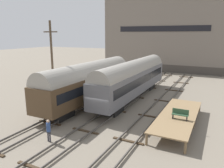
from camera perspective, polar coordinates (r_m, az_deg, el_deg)
The scene contains 11 objects.
ground_plane at distance 22.09m, azimuth -2.61°, elevation -9.34°, with size 200.00×200.00×0.00m, color slate.
track_left at distance 24.17m, azimuth -11.12°, elevation -7.22°, with size 2.60×60.00×0.26m.
track_middle at distance 22.04m, azimuth -2.62°, elevation -8.99°, with size 2.60×60.00×0.26m.
track_right at distance 20.50m, azimuth 7.53°, elevation -10.84°, with size 2.60×60.00×0.26m.
train_car_brown at distance 26.63m, azimuth -6.00°, elevation 0.94°, with size 3.12×16.74×5.10m.
train_car_grey at distance 28.57m, azimuth 5.59°, elevation 1.85°, with size 2.86×18.87×5.09m.
station_platform at distance 21.40m, azimuth 16.88°, elevation -7.88°, with size 3.17×10.16×1.05m.
bench at distance 20.18m, azimuth 17.39°, elevation -7.46°, with size 1.40×0.40×0.91m.
person_worker at distance 18.16m, azimuth -16.26°, elevation -11.10°, with size 0.32×0.32×1.85m.
utility_pole at distance 24.86m, azimuth -15.32°, elevation 4.79°, with size 1.80×0.24×9.77m.
warehouse_building at distance 56.74m, azimuth 14.49°, elevation 12.79°, with size 28.31×13.16×17.36m.
Camera 1 is at (10.10, -17.79, 8.33)m, focal length 35.00 mm.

